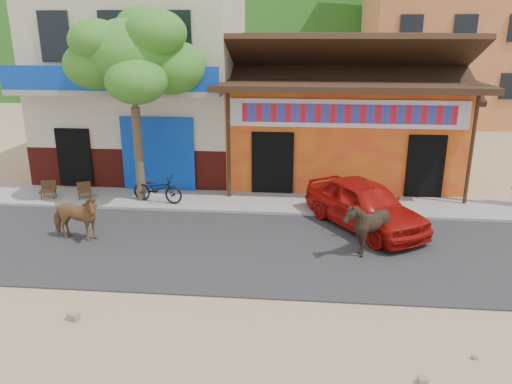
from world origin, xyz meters
TOP-DOWN VIEW (x-y plane):
  - ground at (0.00, 0.00)m, footprint 120.00×120.00m
  - road at (0.00, 2.50)m, footprint 60.00×5.00m
  - sidewalk at (0.00, 6.00)m, footprint 60.00×2.00m
  - dance_club at (2.00, 10.00)m, footprint 8.00×6.00m
  - cafe_building at (-5.50, 10.00)m, footprint 7.00×6.00m
  - apartment_front at (9.00, 24.00)m, footprint 9.00×9.00m
  - tree at (-4.60, 5.80)m, footprint 3.00×3.00m
  - cow_tan at (-5.36, 2.59)m, footprint 1.55×0.83m
  - cow_dark at (2.24, 2.42)m, footprint 1.32×1.18m
  - red_car at (2.37, 4.21)m, footprint 3.61×4.29m
  - scooter at (-4.00, 5.59)m, footprint 1.79×0.93m
  - cafe_chair_left at (-7.72, 5.66)m, footprint 0.59×0.59m
  - cafe_chair_right at (-6.53, 5.79)m, footprint 0.58×0.58m

SIDE VIEW (x-z plane):
  - ground at x=0.00m, z-range 0.00..0.00m
  - road at x=0.00m, z-range 0.00..0.04m
  - sidewalk at x=0.00m, z-range 0.00..0.12m
  - scooter at x=-4.00m, z-range 0.12..1.02m
  - cafe_chair_right at x=-6.53m, z-range 0.12..1.04m
  - cafe_chair_left at x=-7.72m, z-range 0.12..1.13m
  - cow_tan at x=-5.36m, z-range 0.04..1.30m
  - red_car at x=2.37m, z-range 0.04..1.43m
  - cow_dark at x=2.24m, z-range 0.04..1.47m
  - dance_club at x=2.00m, z-range 0.00..3.60m
  - tree at x=-4.60m, z-range 0.12..6.12m
  - cafe_building at x=-5.50m, z-range 0.00..7.00m
  - apartment_front at x=9.00m, z-range 0.00..12.00m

